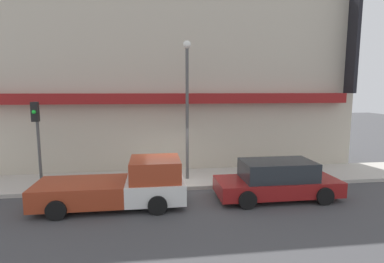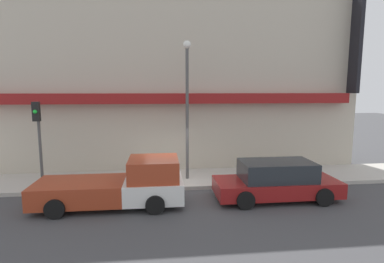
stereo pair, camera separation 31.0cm
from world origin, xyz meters
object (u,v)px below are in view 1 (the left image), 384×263
at_px(parked_car, 277,180).
at_px(traffic_light, 37,129).
at_px(street_lamp, 187,95).
at_px(pickup_truck, 122,186).
at_px(fire_hydrant, 274,172).

distance_m(parked_car, traffic_light, 9.92).
bearing_deg(traffic_light, parked_car, -12.51).
height_order(street_lamp, traffic_light, street_lamp).
height_order(pickup_truck, fire_hydrant, pickup_truck).
bearing_deg(parked_car, pickup_truck, -179.98).
xyz_separation_m(pickup_truck, traffic_light, (-3.57, 2.11, 1.88)).
bearing_deg(parked_car, traffic_light, 167.51).
relative_size(fire_hydrant, traffic_light, 0.18).
distance_m(pickup_truck, traffic_light, 4.55).
distance_m(pickup_truck, fire_hydrant, 6.92).
xyz_separation_m(parked_car, street_lamp, (-3.24, 2.57, 3.26)).
distance_m(street_lamp, traffic_light, 6.43).
bearing_deg(fire_hydrant, street_lamp, 170.88).
relative_size(pickup_truck, parked_car, 1.11).
bearing_deg(traffic_light, fire_hydrant, -0.94).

